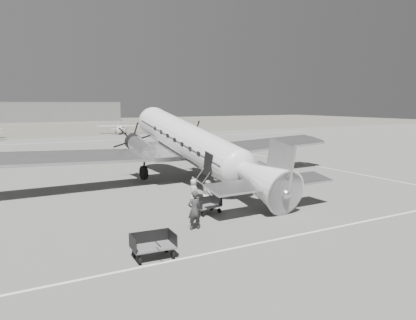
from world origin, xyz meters
The scene contains 13 objects.
ground centered at (0.00, 0.00, 0.00)m, with size 260.00×260.00×0.00m, color slate.
taxi_line_near centered at (0.00, -14.00, 0.01)m, with size 60.00×0.15×0.01m, color silver.
taxi_line_right centered at (12.00, 0.00, 0.01)m, with size 0.15×80.00×0.01m, color silver.
taxi_line_horizon centered at (0.00, 40.00, 0.01)m, with size 90.00×0.15×0.01m, color silver.
grass_infield centered at (0.00, 95.00, 0.00)m, with size 260.00×90.00×0.01m, color #59564B.
hangar_main centered at (5.00, 120.00, 3.30)m, with size 42.00×14.00×6.60m.
dc3_airliner centered at (-2.95, -0.94, 2.91)m, with size 30.53×21.18×5.81m, color silver, non-canonical shape.
light_plane_right centered at (7.78, 53.36, 0.98)m, with size 9.40×7.63×1.95m, color silver, non-canonical shape.
baggage_cart_near centered at (-6.10, -8.53, 0.45)m, with size 1.59×1.12×0.90m, color #555555, non-canonical shape.
baggage_cart_far centered at (-11.30, -13.37, 0.52)m, with size 1.83×1.29×1.03m, color #555555, non-canonical shape.
ground_crew centered at (-8.09, -10.78, 0.99)m, with size 0.73×0.48×1.99m, color #2B2B2B.
ramp_agent centered at (-5.52, -7.58, 0.86)m, with size 0.84×0.65×1.73m, color silver.
passenger centered at (-5.58, -5.79, 0.76)m, with size 0.74×0.48×1.52m, color #A8A8A6.
Camera 1 is at (-17.03, -28.28, 6.29)m, focal length 35.00 mm.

